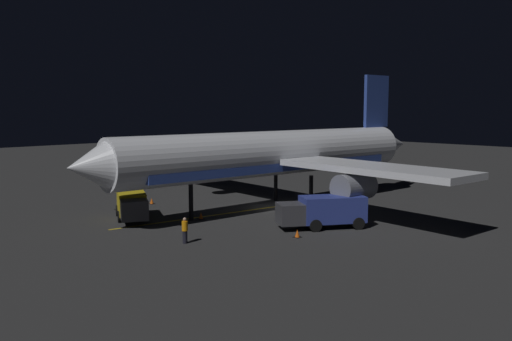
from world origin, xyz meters
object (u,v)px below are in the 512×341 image
object	(u,v)px
baggage_truck	(132,206)
traffic_cone_near_left	(118,207)
airliner	(277,155)
traffic_cone_under_wing	(297,234)
traffic_cone_near_right	(152,201)
traffic_cone_far	(201,216)
ground_crew_worker	(185,230)
catering_truck	(325,212)

from	to	relation	value
baggage_truck	traffic_cone_near_left	size ratio (longest dim) A/B	10.52
airliner	traffic_cone_under_wing	bearing A→B (deg)	140.50
traffic_cone_near_right	traffic_cone_far	xyz separation A→B (m)	(-8.47, 0.90, 0.00)
baggage_truck	ground_crew_worker	world-z (taller)	baggage_truck
airliner	ground_crew_worker	bearing A→B (deg)	108.96
traffic_cone_near_left	ground_crew_worker	bearing A→B (deg)	168.59
catering_truck	traffic_cone_under_wing	distance (m)	3.78
baggage_truck	traffic_cone_under_wing	bearing A→B (deg)	-158.45
airliner	traffic_cone_under_wing	size ratio (longest dim) A/B	69.42
baggage_truck	traffic_cone_far	distance (m)	5.52
traffic_cone_under_wing	airliner	bearing A→B (deg)	-39.50
traffic_cone_near_right	traffic_cone_under_wing	bearing A→B (deg)	-179.69
airliner	baggage_truck	distance (m)	13.56
traffic_cone_near_left	traffic_cone_far	xyz separation A→B (m)	(-8.14, -2.82, 0.00)
ground_crew_worker	traffic_cone_far	xyz separation A→B (m)	(5.30, -5.53, -0.64)
traffic_cone_far	ground_crew_worker	bearing A→B (deg)	133.79
baggage_truck	traffic_cone_far	bearing A→B (deg)	-130.75
airliner	ground_crew_worker	world-z (taller)	airliner
traffic_cone_under_wing	traffic_cone_near_right	bearing A→B (deg)	0.31
catering_truck	ground_crew_worker	size ratio (longest dim) A/B	3.81
baggage_truck	traffic_cone_under_wing	size ratio (longest dim) A/B	10.52
baggage_truck	traffic_cone_near_right	world-z (taller)	baggage_truck
ground_crew_worker	traffic_cone_near_right	size ratio (longest dim) A/B	3.16
airliner	traffic_cone_near_left	xyz separation A→B (m)	(8.69, 11.12, -4.44)
catering_truck	traffic_cone_near_left	bearing A→B (deg)	23.53
catering_truck	traffic_cone_near_right	world-z (taller)	catering_truck
airliner	catering_truck	distance (m)	9.77
baggage_truck	catering_truck	xyz separation A→B (m)	(-12.47, -8.73, 0.11)
catering_truck	baggage_truck	bearing A→B (deg)	34.99
traffic_cone_near_left	traffic_cone_far	bearing A→B (deg)	-160.88
traffic_cone_far	baggage_truck	bearing A→B (deg)	49.25
ground_crew_worker	traffic_cone_near_left	distance (m)	13.73
traffic_cone_far	catering_truck	bearing A→B (deg)	-152.70
airliner	traffic_cone_near_right	size ratio (longest dim) A/B	69.42
traffic_cone_under_wing	traffic_cone_near_left	bearing A→B (deg)	12.26
airliner	traffic_cone_under_wing	xyz separation A→B (m)	(-8.86, 7.31, -4.44)
airliner	ground_crew_worker	distance (m)	15.11
ground_crew_worker	traffic_cone_far	distance (m)	7.69
traffic_cone_under_wing	traffic_cone_far	world-z (taller)	same
catering_truck	airliner	bearing A→B (deg)	-23.85
catering_truck	ground_crew_worker	bearing A→B (deg)	70.40
traffic_cone_near_left	traffic_cone_under_wing	distance (m)	17.96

